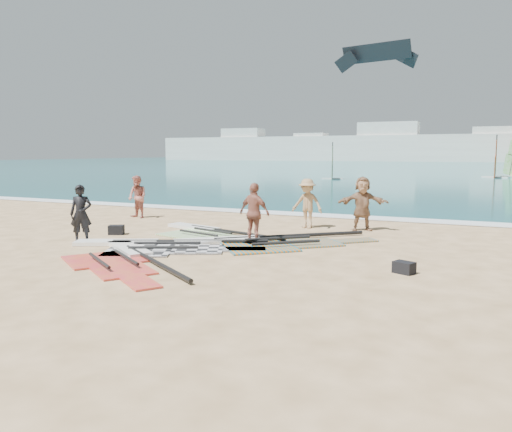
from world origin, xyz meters
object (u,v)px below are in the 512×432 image
at_px(gear_bag_far, 404,267).
at_px(beachgoer_mid, 307,203).
at_px(rig_green, 205,232).
at_px(rig_red, 124,258).
at_px(rig_grey, 152,246).
at_px(rig_orange, 262,242).
at_px(beachgoer_right, 362,204).
at_px(beachgoer_back, 255,213).
at_px(gear_bag_near, 116,230).
at_px(person_wetsuit, 81,214).
at_px(beachgoer_left, 137,197).

xyz_separation_m(gear_bag_far, beachgoer_mid, (-4.43, 5.90, 0.80)).
xyz_separation_m(rig_green, rig_red, (0.21, -4.69, 0.00)).
height_order(rig_grey, rig_red, rig_grey).
distance_m(rig_grey, gear_bag_far, 7.47).
xyz_separation_m(rig_orange, beachgoer_right, (2.31, 3.94, 0.95)).
bearing_deg(rig_red, beachgoer_mid, 104.66).
xyz_separation_m(beachgoer_back, beachgoer_right, (2.56, 3.96, 0.04)).
relative_size(rig_green, rig_orange, 0.90).
xyz_separation_m(gear_bag_near, person_wetsuit, (0.10, -1.76, 0.77)).
bearing_deg(rig_orange, beachgoer_back, 143.34).
relative_size(beachgoer_back, beachgoer_right, 0.96).
distance_m(gear_bag_near, gear_bag_far, 10.22).
relative_size(rig_orange, person_wetsuit, 3.21).
bearing_deg(gear_bag_far, rig_grey, 178.55).
distance_m(beachgoer_back, beachgoer_right, 4.71).
bearing_deg(rig_grey, beachgoer_right, 24.23).
bearing_deg(rig_orange, person_wetsuit, 162.40).
bearing_deg(rig_red, rig_green, 126.96).
height_order(rig_orange, beachgoer_left, beachgoer_left).
relative_size(person_wetsuit, beachgoer_left, 1.00).
bearing_deg(beachgoer_left, gear_bag_near, -49.06).
distance_m(person_wetsuit, beachgoer_mid, 8.16).
bearing_deg(beachgoer_back, rig_green, -8.62).
relative_size(rig_orange, beachgoer_left, 3.21).
xyz_separation_m(rig_grey, rig_red, (0.36, -1.75, -0.00)).
height_order(rig_orange, rig_red, rig_orange).
bearing_deg(rig_red, rig_orange, 91.61).
bearing_deg(rig_green, beachgoer_back, -5.87).
bearing_deg(gear_bag_far, person_wetsuit, -179.53).
bearing_deg(beachgoer_right, rig_orange, -142.86).
relative_size(gear_bag_near, beachgoer_left, 0.27).
bearing_deg(gear_bag_near, person_wetsuit, -86.88).
distance_m(rig_green, beachgoer_mid, 4.10).
relative_size(rig_grey, rig_green, 1.13).
bearing_deg(beachgoer_left, rig_orange, -11.67).
relative_size(rig_grey, gear_bag_near, 11.85).
xyz_separation_m(rig_green, beachgoer_left, (-4.85, 2.48, 0.88)).
xyz_separation_m(beachgoer_mid, beachgoer_right, (2.05, 0.24, 0.06)).
height_order(gear_bag_far, beachgoer_left, beachgoer_left).
height_order(rig_green, beachgoer_back, beachgoer_back).
bearing_deg(beachgoer_left, person_wetsuit, -56.06).
height_order(person_wetsuit, beachgoer_right, beachgoer_right).
relative_size(person_wetsuit, beachgoer_right, 0.93).
xyz_separation_m(gear_bag_far, person_wetsuit, (-9.98, -0.08, 0.79)).
height_order(gear_bag_near, beachgoer_right, beachgoer_right).
relative_size(beachgoer_mid, beachgoer_right, 0.94).
height_order(gear_bag_near, gear_bag_far, gear_bag_near).
relative_size(gear_bag_far, beachgoer_mid, 0.25).
distance_m(gear_bag_far, beachgoer_mid, 7.42).
relative_size(rig_grey, gear_bag_far, 12.79).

